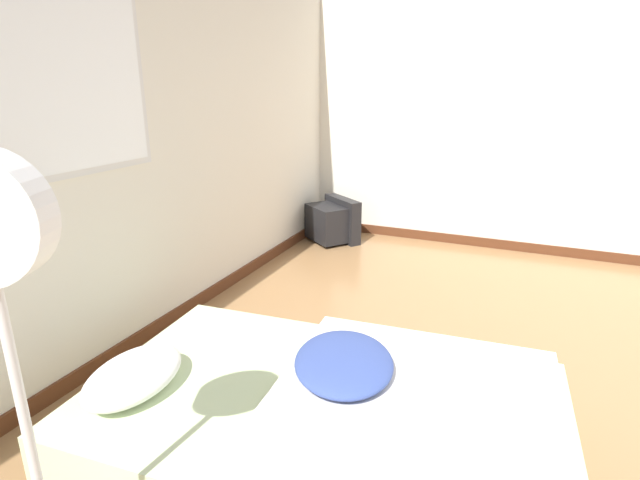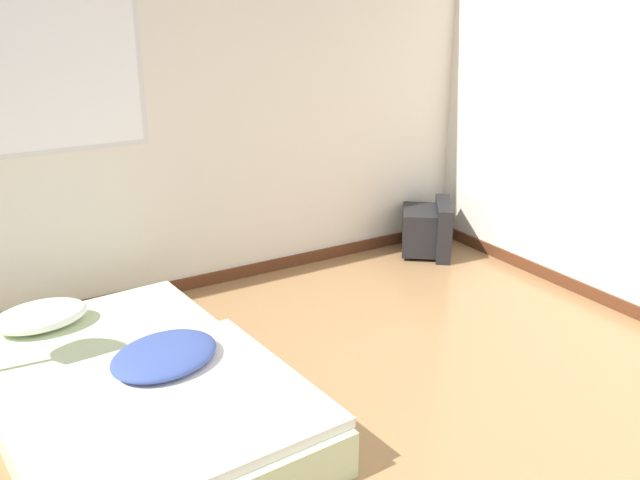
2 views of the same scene
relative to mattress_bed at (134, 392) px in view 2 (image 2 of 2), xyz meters
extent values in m
cube|color=silver|center=(0.73, 1.41, 1.16)|extent=(7.23, 0.06, 2.60)
cube|color=#562D19|center=(0.73, 1.37, -0.10)|extent=(7.23, 0.02, 0.09)
cube|color=silver|center=(0.06, 1.37, 1.41)|extent=(1.10, 0.01, 0.94)
cube|color=white|center=(0.06, 1.37, 1.41)|extent=(1.03, 0.01, 0.87)
cube|color=beige|center=(0.00, 0.02, -0.03)|extent=(1.41, 2.13, 0.23)
ellipsoid|color=white|center=(-0.28, 0.80, 0.16)|extent=(0.54, 0.38, 0.14)
cube|color=silver|center=(0.03, -0.37, 0.11)|extent=(1.37, 1.27, 0.05)
ellipsoid|color=#384C93|center=(0.16, -0.02, 0.18)|extent=(0.69, 0.63, 0.11)
cube|color=black|center=(2.68, 1.11, 0.05)|extent=(0.46, 0.49, 0.34)
cube|color=black|center=(2.83, 1.00, 0.07)|extent=(0.40, 0.48, 0.43)
cube|color=#283342|center=(2.87, 0.96, 0.08)|extent=(0.26, 0.34, 0.31)
camera|label=1|loc=(-1.71, -0.71, 1.40)|focal=28.00mm
camera|label=2|loc=(-0.79, -3.12, 1.93)|focal=40.00mm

